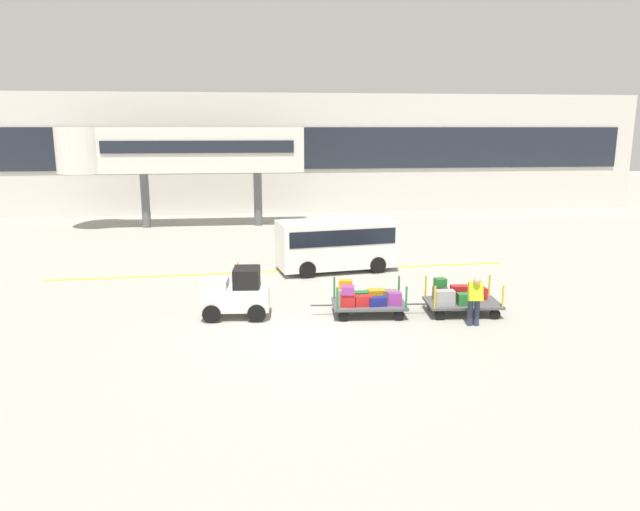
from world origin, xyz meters
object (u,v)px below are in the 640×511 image
(baggage_tug, at_px, (236,294))
(safety_cone_far, at_px, (288,248))
(baggage_handler, at_px, (475,298))
(safety_cone_near, at_px, (238,268))
(baggage_cart_lead, at_px, (367,299))
(baggage_cart_middle, at_px, (459,298))
(shuttle_van, at_px, (336,241))

(baggage_tug, distance_m, safety_cone_far, 9.62)
(baggage_handler, xyz_separation_m, safety_cone_far, (-4.80, 11.10, -0.59))
(baggage_handler, bearing_deg, safety_cone_near, 134.20)
(baggage_tug, distance_m, baggage_cart_lead, 4.10)
(baggage_handler, distance_m, safety_cone_far, 12.11)
(baggage_cart_middle, distance_m, baggage_handler, 1.29)
(baggage_cart_lead, distance_m, safety_cone_far, 9.81)
(baggage_cart_middle, relative_size, baggage_handler, 1.95)
(safety_cone_far, bearing_deg, safety_cone_near, -120.88)
(baggage_tug, relative_size, shuttle_van, 0.43)
(baggage_tug, xyz_separation_m, shuttle_van, (4.01, 5.72, 0.48))
(baggage_cart_middle, relative_size, shuttle_van, 0.60)
(shuttle_van, bearing_deg, safety_cone_far, 115.93)
(baggage_cart_middle, distance_m, safety_cone_near, 9.29)
(baggage_cart_lead, bearing_deg, baggage_handler, -26.43)
(safety_cone_near, height_order, safety_cone_far, same)
(baggage_cart_middle, distance_m, safety_cone_far, 10.95)
(baggage_handler, relative_size, safety_cone_far, 2.84)
(baggage_cart_middle, xyz_separation_m, baggage_handler, (0.03, -1.24, 0.36))
(baggage_tug, distance_m, baggage_handler, 7.27)
(baggage_tug, bearing_deg, safety_cone_far, 76.46)
(baggage_handler, relative_size, safety_cone_near, 2.84)
(baggage_handler, xyz_separation_m, safety_cone_near, (-7.08, 7.28, -0.59))
(baggage_cart_middle, relative_size, safety_cone_far, 5.54)
(safety_cone_near, distance_m, safety_cone_far, 4.45)
(shuttle_van, relative_size, safety_cone_far, 9.16)
(baggage_cart_middle, height_order, safety_cone_far, baggage_cart_middle)
(baggage_tug, distance_m, safety_cone_near, 5.54)
(baggage_tug, xyz_separation_m, baggage_cart_lead, (4.09, -0.29, -0.23))
(baggage_tug, height_order, safety_cone_far, baggage_tug)
(baggage_cart_middle, bearing_deg, baggage_handler, -88.46)
(shuttle_van, xyz_separation_m, safety_cone_far, (-1.76, 3.62, -0.96))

